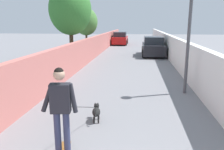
# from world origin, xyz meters

# --- Properties ---
(ground_plane) EXTENTS (80.00, 80.00, 0.00)m
(ground_plane) POSITION_xyz_m (14.00, 0.00, 0.00)
(ground_plane) COLOR gray
(wall_left) EXTENTS (48.00, 0.30, 1.60)m
(wall_left) POSITION_xyz_m (12.00, 2.89, 0.80)
(wall_left) COLOR #CC726B
(wall_left) RESTS_ON ground
(fence_right) EXTENTS (48.00, 0.30, 1.72)m
(fence_right) POSITION_xyz_m (12.00, -2.89, 0.86)
(fence_right) COLOR white
(fence_right) RESTS_ON ground
(tree_left_mid) EXTENTS (2.64, 2.64, 5.00)m
(tree_left_mid) POSITION_xyz_m (13.00, 3.74, 3.42)
(tree_left_mid) COLOR #473523
(tree_left_mid) RESTS_ON ground
(tree_left_far) EXTENTS (2.06, 2.06, 3.93)m
(tree_left_far) POSITION_xyz_m (19.00, 4.16, 2.72)
(tree_left_far) COLOR brown
(tree_left_far) RESTS_ON ground
(lamp_post) EXTENTS (0.36, 0.36, 3.97)m
(lamp_post) POSITION_xyz_m (7.39, -2.34, 2.75)
(lamp_post) COLOR #4C4C51
(lamp_post) RESTS_ON ground
(person_skateboarder) EXTENTS (0.27, 0.72, 1.73)m
(person_skateboarder) POSITION_xyz_m (2.81, 0.92, 1.10)
(person_skateboarder) COLOR #333859
(person_skateboarder) RESTS_ON skateboard
(dog) EXTENTS (2.02, 0.51, 1.06)m
(dog) POSITION_xyz_m (4.52, 0.56, 0.27)
(dog) COLOR black
(dog) RESTS_ON ground
(car_near) EXTENTS (4.11, 1.80, 1.54)m
(car_near) POSITION_xyz_m (17.57, -1.74, 0.71)
(car_near) COLOR black
(car_near) RESTS_ON ground
(car_far) EXTENTS (4.30, 1.80, 1.54)m
(car_far) POSITION_xyz_m (27.13, 1.74, 0.72)
(car_far) COLOR #B71414
(car_far) RESTS_ON ground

